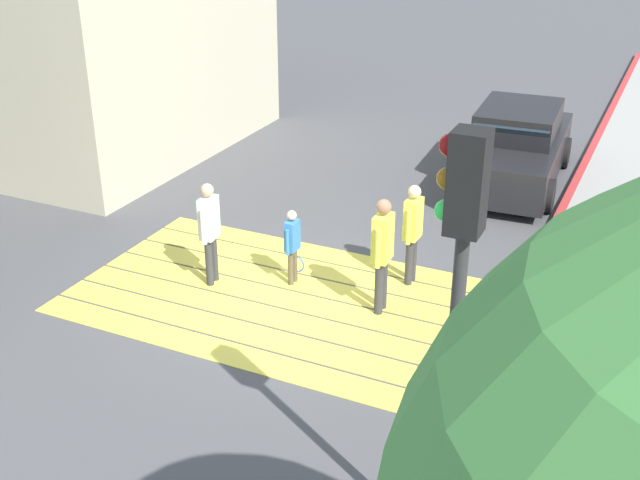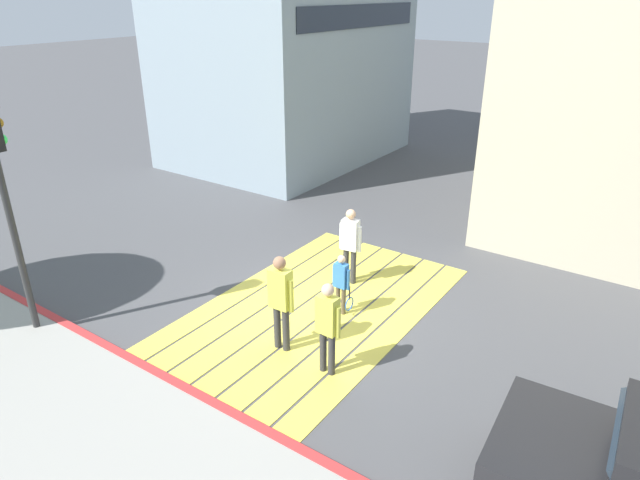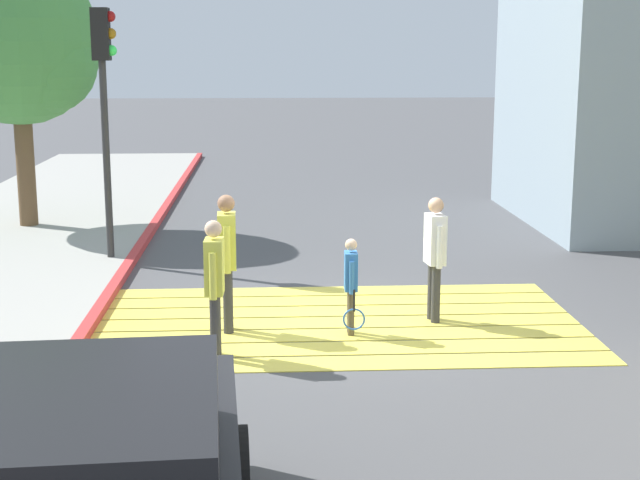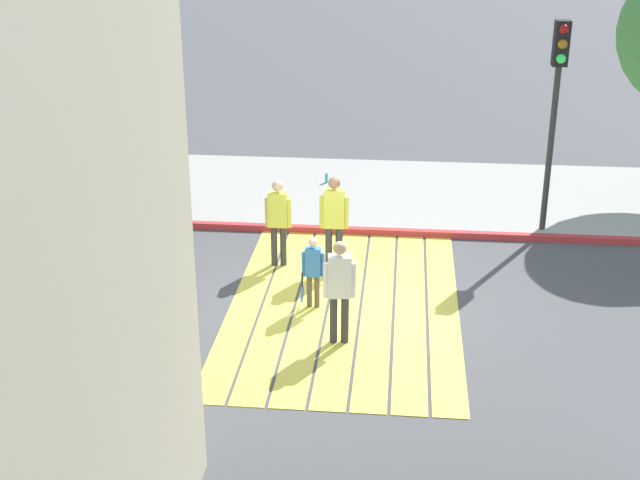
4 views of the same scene
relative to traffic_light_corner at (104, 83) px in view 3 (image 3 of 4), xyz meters
The scene contains 9 objects.
ground_plane 5.99m from the traffic_light_corner, 46.17° to the right, with size 120.00×120.00×0.00m, color #4C4C4F.
crosswalk_stripes 5.99m from the traffic_light_corner, 46.17° to the right, with size 6.40×3.80×0.01m.
curb_painted 4.78m from the traffic_light_corner, 84.96° to the right, with size 0.16×40.00×0.13m, color #BC3333.
traffic_light_corner is the anchor object (origin of this frame).
street_tree 3.70m from the traffic_light_corner, 124.08° to the left, with size 3.20×3.20×5.32m.
pedestrian_adult_lead 5.83m from the traffic_light_corner, 68.11° to the right, with size 0.22×0.48×1.65m.
pedestrian_adult_trailing 4.98m from the traffic_light_corner, 62.06° to the right, with size 0.24×0.52×1.79m.
pedestrian_adult_side 6.45m from the traffic_light_corner, 37.43° to the right, with size 0.26×0.49×1.68m.
pedestrian_child_with_racket 6.10m from the traffic_light_corner, 48.96° to the right, with size 0.28×0.38×1.25m.
Camera 3 is at (-0.90, -11.86, 3.56)m, focal length 52.14 mm.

